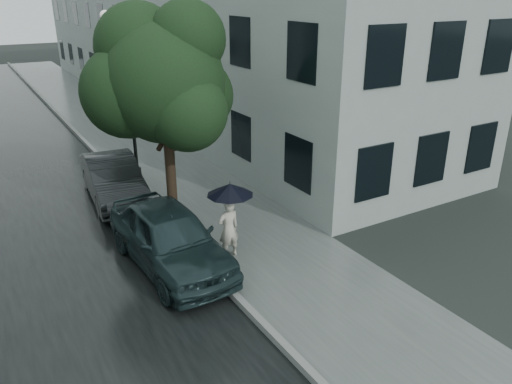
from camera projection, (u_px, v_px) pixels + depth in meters
ground at (304, 285)px, 11.11m from camera, size 120.00×120.00×0.00m
sidewalk at (139, 147)px, 20.77m from camera, size 3.50×60.00×0.01m
kerb_near at (95, 152)px, 19.88m from camera, size 0.15×60.00×0.15m
building_near at (180, 21)px, 27.51m from camera, size 7.02×36.00×9.00m
pedestrian at (229, 229)px, 12.03m from camera, size 0.55×0.37×1.49m
umbrella at (230, 189)px, 11.65m from camera, size 1.21×1.21×1.03m
street_tree at (163, 80)px, 12.58m from camera, size 4.01×3.64×5.94m
lamp_post at (125, 85)px, 16.62m from camera, size 0.85×0.32×5.51m
car_near at (170, 237)px, 11.63m from camera, size 1.96×4.44×1.49m
car_far at (113, 179)px, 15.36m from camera, size 1.80×4.24×1.36m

